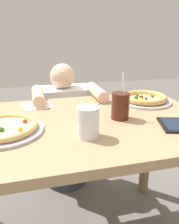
% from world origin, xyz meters
% --- Properties ---
extents(dining_table, '(1.29, 0.80, 0.75)m').
position_xyz_m(dining_table, '(0.00, 0.00, 0.64)').
color(dining_table, tan).
rests_on(dining_table, ground).
extents(pizza_near, '(0.33, 0.33, 0.04)m').
position_xyz_m(pizza_near, '(-0.32, -0.04, 0.77)').
color(pizza_near, '#B7B7BC').
rests_on(pizza_near, dining_table).
extents(pizza_far, '(0.30, 0.30, 0.04)m').
position_xyz_m(pizza_far, '(0.45, 0.19, 0.77)').
color(pizza_far, '#B7B7BC').
rests_on(pizza_far, dining_table).
extents(drink_cup_colored, '(0.09, 0.09, 0.22)m').
position_xyz_m(drink_cup_colored, '(0.21, -0.02, 0.81)').
color(drink_cup_colored, '#4C1E14').
rests_on(drink_cup_colored, dining_table).
extents(water_cup_clear, '(0.09, 0.09, 0.12)m').
position_xyz_m(water_cup_clear, '(0.01, -0.17, 0.81)').
color(water_cup_clear, silver).
rests_on(water_cup_clear, dining_table).
extents(paper_napkin, '(0.19, 0.18, 0.00)m').
position_xyz_m(paper_napkin, '(-0.17, 0.28, 0.75)').
color(paper_napkin, white).
rests_on(paper_napkin, dining_table).
extents(fork, '(0.13, 0.18, 0.00)m').
position_xyz_m(fork, '(0.11, 0.14, 0.75)').
color(fork, silver).
rests_on(fork, dining_table).
extents(diner_seated, '(0.43, 0.53, 0.94)m').
position_xyz_m(diner_seated, '(0.02, 0.59, 0.41)').
color(diner_seated, '#333847').
rests_on(diner_seated, ground).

